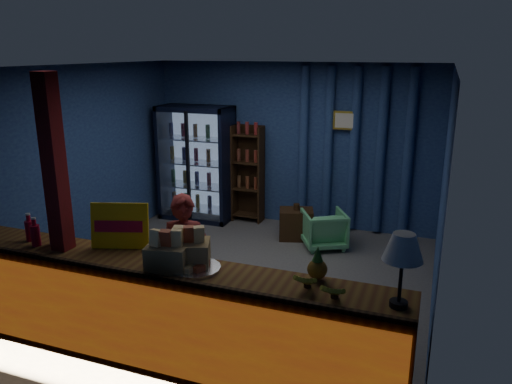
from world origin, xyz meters
TOP-DOWN VIEW (x-y plane):
  - ground at (0.00, 0.00)m, footprint 4.60×4.60m
  - room_walls at (0.00, 0.00)m, footprint 4.60×4.60m
  - counter at (0.00, -1.91)m, footprint 4.40×0.57m
  - support_post at (-1.05, -1.90)m, footprint 0.16×0.16m
  - beverage_cooler at (-1.55, 1.92)m, footprint 1.20×0.62m
  - bottle_shelf at (-0.70, 2.06)m, footprint 0.50×0.28m
  - curtain_folds at (1.00, 2.14)m, footprint 1.74×0.14m
  - framed_picture at (0.85, 2.10)m, footprint 0.36×0.04m
  - shopkeeper at (-0.08, -1.29)m, footprint 0.59×0.47m
  - green_chair at (0.76, 1.31)m, footprint 0.80×0.80m
  - side_table at (0.29, 1.49)m, footprint 0.59×0.50m
  - yellow_sign at (-0.55, -1.68)m, footprint 0.55×0.27m
  - soda_bottles at (-1.27, -1.89)m, footprint 0.53×0.17m
  - snack_box_left at (0.13, -1.95)m, footprint 0.40×0.35m
  - snack_box_centre at (0.26, -1.82)m, footprint 0.42×0.39m
  - pastry_tray at (0.34, -1.88)m, footprint 0.45×0.45m
  - banana_bunches at (1.46, -1.95)m, footprint 0.45×0.28m
  - table_lamp at (2.05, -1.93)m, footprint 0.29×0.29m
  - pineapple at (1.38, -1.70)m, footprint 0.17×0.17m

SIDE VIEW (x-z plane):
  - ground at x=0.00m, z-range 0.00..0.00m
  - side_table at x=0.29m, z-range -0.04..0.51m
  - green_chair at x=0.76m, z-range 0.00..0.54m
  - counter at x=0.00m, z-range -0.02..0.97m
  - shopkeeper at x=-0.08m, z-range 0.00..1.41m
  - bottle_shelf at x=-0.70m, z-range -0.01..1.59m
  - beverage_cooler at x=-1.55m, z-range -0.02..1.88m
  - pastry_tray at x=0.34m, z-range 0.94..1.01m
  - banana_bunches at x=1.46m, z-range 0.95..1.10m
  - soda_bottles at x=-1.27m, z-range 0.92..1.21m
  - pineapple at x=1.38m, z-range 0.93..1.21m
  - snack_box_centre at x=0.26m, z-range 0.90..1.26m
  - snack_box_left at x=0.13m, z-range 0.90..1.26m
  - yellow_sign at x=-0.55m, z-range 0.95..1.39m
  - support_post at x=-1.05m, z-range 0.00..2.60m
  - curtain_folds at x=1.00m, z-range 0.05..2.55m
  - table_lamp at x=2.05m, z-range 1.11..1.69m
  - room_walls at x=0.00m, z-range -0.73..3.87m
  - framed_picture at x=0.85m, z-range 1.61..1.89m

